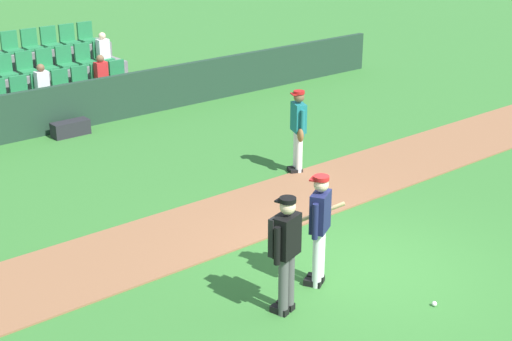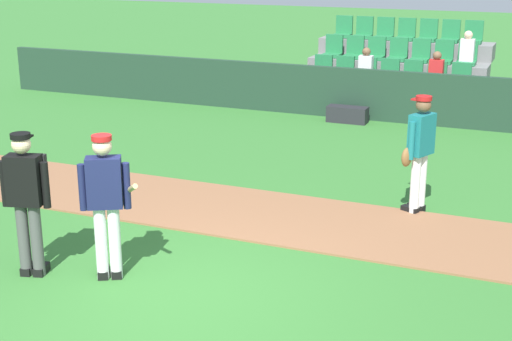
% 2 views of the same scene
% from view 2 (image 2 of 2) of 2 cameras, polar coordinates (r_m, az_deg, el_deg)
% --- Properties ---
extents(ground_plane, '(80.00, 80.00, 0.00)m').
position_cam_2_polar(ground_plane, '(8.53, -6.53, -9.59)').
color(ground_plane, '#33702D').
extents(infield_dirt_path, '(28.00, 2.03, 0.03)m').
position_cam_2_polar(infield_dirt_path, '(10.84, 0.69, -3.46)').
color(infield_dirt_path, brown).
rests_on(infield_dirt_path, ground).
extents(dugout_fence, '(20.00, 0.16, 1.15)m').
position_cam_2_polar(dugout_fence, '(16.89, 9.38, 5.75)').
color(dugout_fence, '#1E3828').
rests_on(dugout_fence, ground).
extents(stadium_bleachers, '(4.45, 2.95, 2.05)m').
position_cam_2_polar(stadium_bleachers, '(18.67, 10.80, 6.85)').
color(stadium_bleachers, slate).
rests_on(stadium_bleachers, ground).
extents(batter_navy_jersey, '(0.74, 0.70, 1.76)m').
position_cam_2_polar(batter_navy_jersey, '(8.72, -11.51, -2.35)').
color(batter_navy_jersey, white).
rests_on(batter_navy_jersey, ground).
extents(umpire_home_plate, '(0.57, 0.38, 1.76)m').
position_cam_2_polar(umpire_home_plate, '(9.03, -17.28, -1.89)').
color(umpire_home_plate, '#4C4C4C').
rests_on(umpire_home_plate, ground).
extents(runner_teal_jersey, '(0.42, 0.62, 1.76)m').
position_cam_2_polar(runner_teal_jersey, '(10.94, 12.52, 1.53)').
color(runner_teal_jersey, white).
rests_on(runner_teal_jersey, ground).
extents(equipment_bag, '(0.90, 0.36, 0.36)m').
position_cam_2_polar(equipment_bag, '(16.68, 7.07, 4.32)').
color(equipment_bag, '#232328').
rests_on(equipment_bag, ground).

